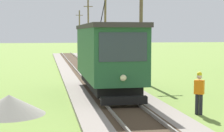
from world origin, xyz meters
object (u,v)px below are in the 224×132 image
at_px(utility_pole_mid, 141,32).
at_px(utility_pole_horizon, 80,30).
at_px(utility_pole_distant, 88,27).
at_px(utility_pole_far, 105,25).
at_px(red_tram, 107,55).
at_px(track_worker, 199,91).
at_px(gravel_pile, 9,105).

relative_size(utility_pole_mid, utility_pole_horizon, 0.88).
relative_size(utility_pole_mid, utility_pole_distant, 0.80).
height_order(utility_pole_far, utility_pole_horizon, utility_pole_far).
xyz_separation_m(utility_pole_distant, utility_pole_horizon, (0.00, 14.47, -0.36)).
bearing_deg(utility_pole_distant, red_tram, -95.11).
distance_m(utility_pole_distant, track_worker, 41.91).
xyz_separation_m(utility_pole_far, utility_pole_horizon, (0.00, 30.37, -0.27)).
xyz_separation_m(utility_pole_horizon, track_worker, (-0.34, -56.25, -2.96)).
bearing_deg(red_tram, utility_pole_horizon, 86.34).
bearing_deg(utility_pole_distant, track_worker, -90.46).
xyz_separation_m(red_tram, utility_pole_mid, (3.27, 5.42, 1.27)).
bearing_deg(gravel_pile, utility_pole_far, 71.79).
relative_size(utility_pole_far, gravel_pile, 2.77).
relative_size(red_tram, gravel_pile, 2.87).
bearing_deg(utility_pole_horizon, utility_pole_mid, -90.00).
distance_m(red_tram, utility_pole_horizon, 51.15).
height_order(gravel_pile, track_worker, track_worker).
relative_size(red_tram, utility_pole_horizon, 1.11).
relative_size(utility_pole_horizon, track_worker, 4.31).
distance_m(red_tram, gravel_pile, 6.35).
bearing_deg(utility_pole_far, track_worker, -90.74).
height_order(utility_pole_distant, utility_pole_horizon, utility_pole_distant).
bearing_deg(track_worker, red_tram, 68.17).
bearing_deg(utility_pole_horizon, red_tram, -93.66).
xyz_separation_m(utility_pole_mid, utility_pole_far, (0.00, 15.23, 0.75)).
relative_size(gravel_pile, track_worker, 1.67).
distance_m(utility_pole_far, track_worker, 26.08).
xyz_separation_m(utility_pole_far, track_worker, (-0.34, -25.88, -3.23)).
bearing_deg(gravel_pile, utility_pole_horizon, 81.66).
bearing_deg(utility_pole_horizon, utility_pole_distant, -90.00).
bearing_deg(utility_pole_horizon, track_worker, -90.34).
relative_size(red_tram, utility_pole_far, 1.04).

